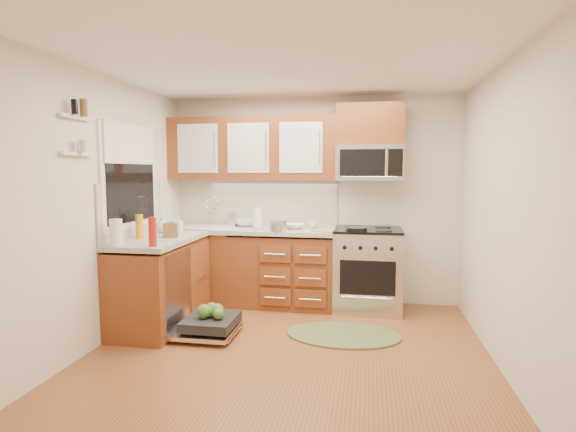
% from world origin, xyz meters
% --- Properties ---
extents(floor, '(3.50, 3.50, 0.00)m').
position_xyz_m(floor, '(0.00, 0.00, 0.00)').
color(floor, brown).
rests_on(floor, ground).
extents(ceiling, '(3.50, 3.50, 0.00)m').
position_xyz_m(ceiling, '(0.00, 0.00, 2.50)').
color(ceiling, white).
rests_on(ceiling, ground).
extents(wall_back, '(3.50, 0.04, 2.50)m').
position_xyz_m(wall_back, '(0.00, 1.75, 1.25)').
color(wall_back, beige).
rests_on(wall_back, ground).
extents(wall_front, '(3.50, 0.04, 2.50)m').
position_xyz_m(wall_front, '(0.00, -1.75, 1.25)').
color(wall_front, beige).
rests_on(wall_front, ground).
extents(wall_left, '(0.04, 3.50, 2.50)m').
position_xyz_m(wall_left, '(-1.75, 0.00, 1.25)').
color(wall_left, beige).
rests_on(wall_left, ground).
extents(wall_right, '(0.04, 3.50, 2.50)m').
position_xyz_m(wall_right, '(1.75, 0.00, 1.25)').
color(wall_right, beige).
rests_on(wall_right, ground).
extents(base_cabinet_back, '(2.05, 0.60, 0.85)m').
position_xyz_m(base_cabinet_back, '(-0.73, 1.45, 0.42)').
color(base_cabinet_back, '#5D2C15').
rests_on(base_cabinet_back, ground).
extents(base_cabinet_left, '(0.60, 1.25, 0.85)m').
position_xyz_m(base_cabinet_left, '(-1.45, 0.52, 0.42)').
color(base_cabinet_left, '#5D2C15').
rests_on(base_cabinet_left, ground).
extents(countertop_back, '(2.07, 0.64, 0.05)m').
position_xyz_m(countertop_back, '(-0.72, 1.44, 0.90)').
color(countertop_back, beige).
rests_on(countertop_back, base_cabinet_back).
extents(countertop_left, '(0.64, 1.27, 0.05)m').
position_xyz_m(countertop_left, '(-1.44, 0.53, 0.90)').
color(countertop_left, beige).
rests_on(countertop_left, base_cabinet_left).
extents(backsplash_back, '(2.05, 0.02, 0.57)m').
position_xyz_m(backsplash_back, '(-0.73, 1.74, 1.21)').
color(backsplash_back, '#BBB4A8').
rests_on(backsplash_back, ground).
extents(backsplash_left, '(0.02, 1.25, 0.57)m').
position_xyz_m(backsplash_left, '(-1.74, 0.52, 1.21)').
color(backsplash_left, '#BBB4A8').
rests_on(backsplash_left, ground).
extents(upper_cabinets, '(2.05, 0.35, 0.75)m').
position_xyz_m(upper_cabinets, '(-0.73, 1.57, 1.88)').
color(upper_cabinets, '#5D2C15').
rests_on(upper_cabinets, ground).
extents(cabinet_over_mw, '(0.76, 0.35, 0.47)m').
position_xyz_m(cabinet_over_mw, '(0.68, 1.57, 2.13)').
color(cabinet_over_mw, '#5D2C15').
rests_on(cabinet_over_mw, ground).
extents(range, '(0.76, 0.64, 0.95)m').
position_xyz_m(range, '(0.68, 1.43, 0.47)').
color(range, silver).
rests_on(range, ground).
extents(microwave, '(0.76, 0.38, 0.40)m').
position_xyz_m(microwave, '(0.68, 1.55, 1.70)').
color(microwave, silver).
rests_on(microwave, ground).
extents(sink, '(0.62, 0.50, 0.26)m').
position_xyz_m(sink, '(-1.25, 1.42, 0.80)').
color(sink, white).
rests_on(sink, ground).
extents(dishwasher, '(0.70, 0.60, 0.20)m').
position_xyz_m(dishwasher, '(-0.86, 0.30, 0.10)').
color(dishwasher, silver).
rests_on(dishwasher, ground).
extents(window, '(0.03, 1.05, 1.05)m').
position_xyz_m(window, '(-1.74, 0.50, 1.55)').
color(window, white).
rests_on(window, ground).
extents(window_blind, '(0.02, 0.96, 0.40)m').
position_xyz_m(window_blind, '(-1.71, 0.50, 1.88)').
color(window_blind, white).
rests_on(window_blind, ground).
extents(shelf_upper, '(0.04, 0.40, 0.03)m').
position_xyz_m(shelf_upper, '(-1.72, -0.35, 2.05)').
color(shelf_upper, white).
rests_on(shelf_upper, ground).
extents(shelf_lower, '(0.04, 0.40, 0.03)m').
position_xyz_m(shelf_lower, '(-1.72, -0.35, 1.75)').
color(shelf_lower, white).
rests_on(shelf_lower, ground).
extents(rug, '(1.19, 0.85, 0.02)m').
position_xyz_m(rug, '(0.45, 0.53, 0.01)').
color(rug, olive).
rests_on(rug, ground).
extents(skillet, '(0.27, 0.27, 0.04)m').
position_xyz_m(skillet, '(0.56, 1.18, 0.97)').
color(skillet, black).
rests_on(skillet, range).
extents(stock_pot, '(0.23, 0.23, 0.13)m').
position_xyz_m(stock_pot, '(-0.33, 1.22, 0.99)').
color(stock_pot, silver).
rests_on(stock_pot, countertop_back).
extents(cutting_board, '(0.28, 0.21, 0.02)m').
position_xyz_m(cutting_board, '(0.18, 1.24, 0.93)').
color(cutting_board, tan).
rests_on(cutting_board, countertop_back).
extents(canister, '(0.13, 0.13, 0.18)m').
position_xyz_m(canister, '(-0.98, 1.56, 1.01)').
color(canister, silver).
rests_on(canister, countertop_back).
extents(paper_towel_roll, '(0.15, 0.15, 0.25)m').
position_xyz_m(paper_towel_roll, '(-1.60, -0.02, 1.05)').
color(paper_towel_roll, white).
rests_on(paper_towel_roll, countertop_left).
extents(mustard_bottle, '(0.09, 0.09, 0.24)m').
position_xyz_m(mustard_bottle, '(-1.62, 0.45, 1.05)').
color(mustard_bottle, orange).
rests_on(mustard_bottle, countertop_left).
extents(red_bottle, '(0.08, 0.08, 0.27)m').
position_xyz_m(red_bottle, '(-1.25, 0.00, 1.06)').
color(red_bottle, '#AF1D0E').
rests_on(red_bottle, countertop_left).
extents(wooden_box, '(0.17, 0.15, 0.15)m').
position_xyz_m(wooden_box, '(-1.34, 0.56, 1.00)').
color(wooden_box, brown).
rests_on(wooden_box, countertop_left).
extents(blue_carton, '(0.10, 0.07, 0.16)m').
position_xyz_m(blue_carton, '(-1.32, 0.58, 1.00)').
color(blue_carton, '#298EC0').
rests_on(blue_carton, countertop_left).
extents(bowl_a, '(0.24, 0.24, 0.06)m').
position_xyz_m(bowl_a, '(-0.18, 1.45, 0.95)').
color(bowl_a, '#999999').
rests_on(bowl_a, countertop_back).
extents(bowl_b, '(0.34, 0.34, 0.08)m').
position_xyz_m(bowl_b, '(-0.82, 1.60, 0.97)').
color(bowl_b, '#999999').
rests_on(bowl_b, countertop_back).
extents(cup, '(0.13, 0.13, 0.09)m').
position_xyz_m(cup, '(0.03, 1.54, 0.97)').
color(cup, '#999999').
rests_on(cup, countertop_back).
extents(soap_bottle_a, '(0.13, 0.14, 0.30)m').
position_xyz_m(soap_bottle_a, '(-0.60, 1.35, 1.07)').
color(soap_bottle_a, '#999999').
rests_on(soap_bottle_a, countertop_back).
extents(soap_bottle_b, '(0.08, 0.08, 0.17)m').
position_xyz_m(soap_bottle_b, '(-1.46, 1.05, 1.01)').
color(soap_bottle_b, '#999999').
rests_on(soap_bottle_b, countertop_left).
extents(soap_bottle_c, '(0.17, 0.17, 0.18)m').
position_xyz_m(soap_bottle_c, '(-1.59, 0.90, 1.01)').
color(soap_bottle_c, '#999999').
rests_on(soap_bottle_c, countertop_left).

